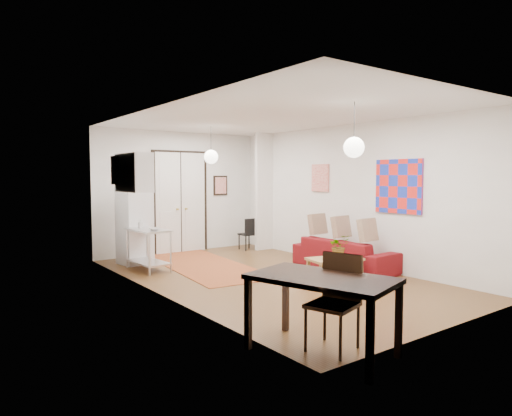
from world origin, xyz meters
TOP-DOWN VIEW (x-y plane):
  - floor at (0.00, 0.00)m, footprint 7.00×7.00m
  - ceiling at (0.00, 0.00)m, footprint 4.20×7.00m
  - wall_back at (0.00, 3.50)m, footprint 4.20×0.02m
  - wall_front at (0.00, -3.50)m, footprint 4.20×0.02m
  - wall_left at (-2.10, 0.00)m, footprint 0.02×7.00m
  - wall_right at (2.10, 0.00)m, footprint 0.02×7.00m
  - double_doors at (0.00, 3.46)m, footprint 1.44×0.06m
  - stub_partition at (1.85, 2.55)m, footprint 0.50×0.10m
  - wall_cabinet at (-1.92, 1.50)m, footprint 0.35×1.00m
  - painting_popart at (2.08, -1.25)m, footprint 0.05×1.00m
  - painting_abstract at (2.08, 0.80)m, footprint 0.05×0.50m
  - poster_back at (1.15, 3.47)m, footprint 0.40×0.03m
  - print_left at (-2.07, 2.00)m, footprint 0.03×0.44m
  - pendant_back at (0.00, 2.00)m, footprint 0.30×0.30m
  - pendant_front at (0.00, -2.00)m, footprint 0.30×0.30m
  - kilim_rug at (-0.38, 1.74)m, footprint 1.86×4.03m
  - sofa at (1.63, -0.35)m, footprint 0.93×2.14m
  - coffee_table at (0.75, -0.94)m, footprint 1.01×0.69m
  - potted_plant at (0.85, -0.94)m, footprint 0.42×0.38m
  - kitchen_counter at (-1.50, 1.90)m, footprint 0.60×1.09m
  - bowl at (-1.50, 1.60)m, footprint 0.20×0.20m
  - soap_bottle at (-1.55, 2.15)m, footprint 0.08×0.08m
  - fridge at (-1.46, 2.67)m, footprint 0.66×0.66m
  - dining_table at (-1.75, -3.15)m, footprint 1.23×1.64m
  - dining_chair_near at (-1.59, -3.05)m, footprint 0.59×0.74m
  - dining_chair_far at (-1.59, -3.05)m, footprint 0.59×0.74m
  - black_side_chair at (1.51, 2.86)m, footprint 0.37×0.37m

SIDE VIEW (x-z plane):
  - floor at x=0.00m, z-range 0.00..0.00m
  - kilim_rug at x=-0.38m, z-range 0.00..0.01m
  - sofa at x=1.63m, z-range 0.00..0.61m
  - coffee_table at x=0.75m, z-range 0.15..0.56m
  - black_side_chair at x=1.51m, z-range 0.06..0.85m
  - kitchen_counter at x=-1.50m, z-range 0.10..0.91m
  - dining_chair_near at x=-1.59m, z-range 0.08..1.08m
  - dining_chair_far at x=-1.59m, z-range 0.08..1.08m
  - potted_plant at x=0.85m, z-range 0.41..0.81m
  - dining_table at x=-1.75m, z-range 0.32..1.13m
  - fridge at x=-1.46m, z-range 0.00..1.66m
  - bowl at x=-1.50m, z-range 0.81..0.86m
  - soap_bottle at x=-1.55m, z-range 0.81..0.98m
  - double_doors at x=0.00m, z-range -0.05..2.45m
  - wall_back at x=0.00m, z-range 0.00..2.90m
  - wall_front at x=0.00m, z-range 0.00..2.90m
  - wall_left at x=-2.10m, z-range 0.00..2.90m
  - wall_right at x=2.10m, z-range 0.00..2.90m
  - stub_partition at x=1.85m, z-range 0.00..2.90m
  - poster_back at x=1.15m, z-range 1.35..1.85m
  - painting_popart at x=2.08m, z-range 1.15..2.15m
  - painting_abstract at x=2.08m, z-range 1.50..2.10m
  - wall_cabinet at x=-1.92m, z-range 1.55..2.25m
  - print_left at x=-2.07m, z-range 1.68..2.22m
  - pendant_back at x=0.00m, z-range 1.85..2.65m
  - pendant_front at x=0.00m, z-range 1.85..2.65m
  - ceiling at x=0.00m, z-range 2.89..2.91m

